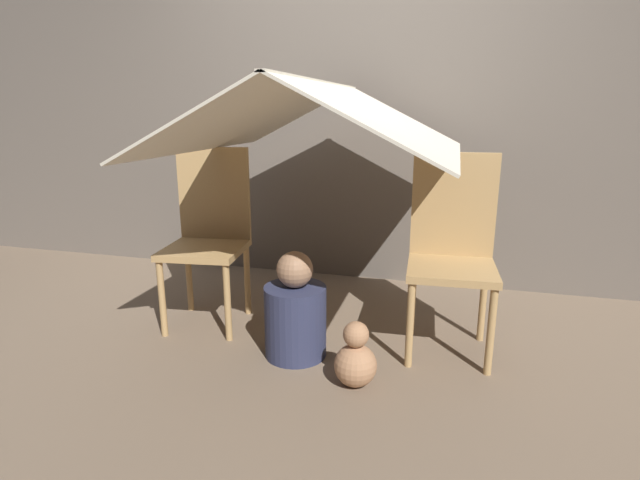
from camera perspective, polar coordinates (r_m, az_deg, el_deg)
ground_plane at (r=2.61m, az=-1.10°, el=-12.74°), size 8.80×8.80×0.00m
wall_back at (r=3.54m, az=4.70°, el=15.45°), size 7.00×0.05×2.50m
chair_left at (r=2.90m, az=-12.56°, el=1.10°), size 0.47×0.47×1.00m
chair_right at (r=2.58m, az=14.85°, el=-0.75°), size 0.44×0.44×1.00m
sheet_canopy at (r=2.50m, az=0.00°, el=13.89°), size 1.34×1.54×0.35m
person_front at (r=2.50m, az=-2.83°, el=-8.45°), size 0.31×0.31×0.54m
plush_toy at (r=2.29m, az=4.08°, el=-13.50°), size 0.19×0.19×0.30m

